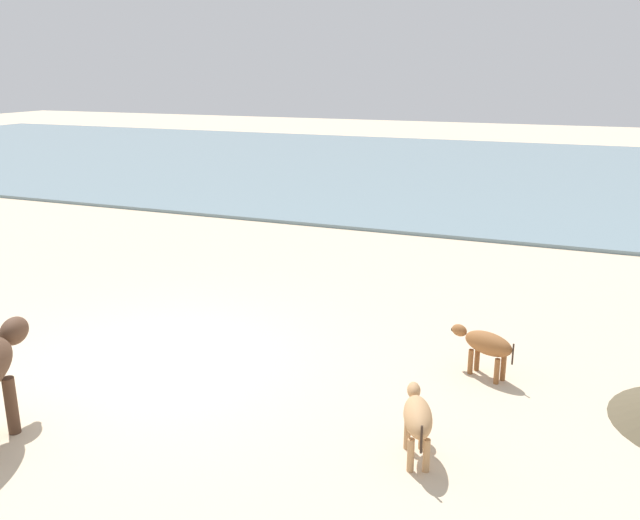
{
  "coord_description": "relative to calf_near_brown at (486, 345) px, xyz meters",
  "views": [
    {
      "loc": [
        4.71,
        -6.39,
        3.53
      ],
      "look_at": [
        0.93,
        3.07,
        0.6
      ],
      "focal_mm": 37.4,
      "sensor_mm": 36.0,
      "label": 1
    }
  ],
  "objects": [
    {
      "name": "calf_near_brown",
      "position": [
        0.0,
        0.0,
        0.0
      ],
      "size": [
        0.83,
        0.52,
        0.56
      ],
      "rotation": [
        0.0,
        0.0,
        2.7
      ],
      "color": "brown",
      "rests_on": "ground"
    },
    {
      "name": "sea_water",
      "position": [
        -3.83,
        16.49,
        -0.36
      ],
      "size": [
        60.0,
        20.0,
        0.08
      ],
      "primitive_type": "cube",
      "color": "slate",
      "rests_on": "ground"
    },
    {
      "name": "calf_far_tan",
      "position": [
        -0.33,
        -2.0,
        0.02
      ],
      "size": [
        0.47,
        0.89,
        0.59
      ],
      "rotation": [
        0.0,
        0.0,
        1.91
      ],
      "color": "tan",
      "rests_on": "ground"
    },
    {
      "name": "ground",
      "position": [
        -3.83,
        -1.08,
        -0.4
      ],
      "size": [
        80.0,
        80.0,
        0.0
      ],
      "primitive_type": "plane",
      "color": "beige"
    }
  ]
}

